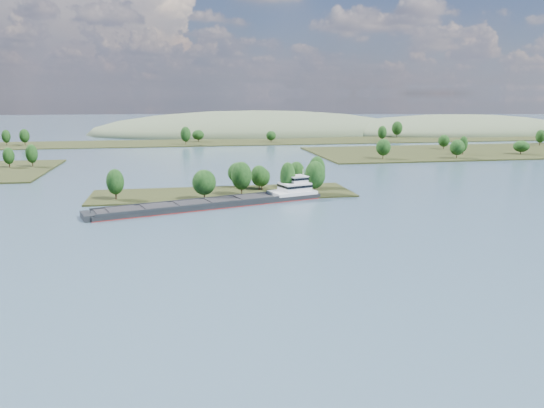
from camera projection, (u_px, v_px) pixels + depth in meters
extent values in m
plane|color=#354A5C|center=(243.00, 234.00, 147.40)|extent=(1800.00, 1800.00, 0.00)
cube|color=black|center=(223.00, 194.00, 205.17)|extent=(100.00, 30.00, 1.20)
cylinder|color=black|center=(288.00, 191.00, 197.53)|extent=(0.50, 0.50, 4.20)
ellipsoid|color=black|center=(288.00, 177.00, 196.44)|extent=(5.88, 5.88, 10.81)
cylinder|color=black|center=(238.00, 183.00, 217.63)|extent=(0.50, 0.50, 3.32)
ellipsoid|color=black|center=(238.00, 173.00, 216.77)|extent=(8.71, 8.71, 8.54)
cylinder|color=black|center=(242.00, 190.00, 199.92)|extent=(0.50, 0.50, 4.15)
ellipsoid|color=black|center=(241.00, 176.00, 198.84)|extent=(7.86, 7.86, 10.67)
cylinder|color=black|center=(259.00, 186.00, 210.33)|extent=(0.50, 0.50, 3.25)
ellipsoid|color=black|center=(259.00, 176.00, 209.48)|extent=(6.74, 6.74, 8.35)
cylinder|color=black|center=(204.00, 195.00, 191.11)|extent=(0.50, 0.50, 3.59)
ellipsoid|color=black|center=(204.00, 182.00, 190.18)|extent=(8.59, 8.59, 9.24)
cylinder|color=black|center=(116.00, 194.00, 191.76)|extent=(0.50, 0.50, 3.65)
ellipsoid|color=black|center=(115.00, 182.00, 190.81)|extent=(6.39, 6.39, 9.40)
cylinder|color=black|center=(262.00, 186.00, 210.93)|extent=(0.50, 0.50, 2.92)
ellipsoid|color=black|center=(262.00, 177.00, 210.17)|extent=(6.68, 6.68, 7.50)
cylinder|color=black|center=(317.00, 182.00, 216.77)|extent=(0.50, 0.50, 4.17)
ellipsoid|color=black|center=(317.00, 169.00, 215.68)|extent=(6.83, 6.83, 10.72)
cylinder|color=black|center=(315.00, 188.00, 202.70)|extent=(0.50, 0.50, 4.12)
ellipsoid|color=black|center=(315.00, 175.00, 201.63)|extent=(7.94, 7.94, 10.60)
cylinder|color=black|center=(296.00, 184.00, 214.99)|extent=(0.50, 0.50, 3.54)
ellipsoid|color=black|center=(296.00, 173.00, 214.07)|extent=(6.77, 6.77, 9.10)
cylinder|color=black|center=(32.00, 163.00, 276.32)|extent=(0.50, 0.50, 3.83)
ellipsoid|color=black|center=(32.00, 154.00, 275.32)|extent=(6.14, 6.14, 9.84)
cylinder|color=black|center=(9.00, 164.00, 273.20)|extent=(0.50, 0.50, 3.38)
ellipsoid|color=black|center=(9.00, 156.00, 272.32)|extent=(5.76, 5.76, 8.70)
cube|color=black|center=(544.00, 151.00, 361.19)|extent=(320.00, 90.00, 1.60)
cylinder|color=black|center=(383.00, 156.00, 309.52)|extent=(0.50, 0.50, 3.79)
ellipsoid|color=black|center=(383.00, 147.00, 308.53)|extent=(8.55, 8.55, 9.73)
cylinder|color=black|center=(521.00, 152.00, 333.29)|extent=(0.50, 0.50, 2.78)
ellipsoid|color=black|center=(521.00, 146.00, 332.57)|extent=(9.83, 9.83, 7.16)
cylinder|color=black|center=(457.00, 155.00, 312.26)|extent=(0.50, 0.50, 3.59)
ellipsoid|color=black|center=(457.00, 147.00, 311.33)|extent=(8.68, 8.68, 9.24)
cylinder|color=black|center=(463.00, 152.00, 330.32)|extent=(0.50, 0.50, 3.81)
ellipsoid|color=black|center=(463.00, 144.00, 329.33)|extent=(5.29, 5.29, 9.81)
cylinder|color=black|center=(443.00, 147.00, 363.48)|extent=(0.50, 0.50, 3.22)
ellipsoid|color=black|center=(444.00, 141.00, 362.64)|extent=(7.69, 7.69, 8.27)
cylinder|color=black|center=(540.00, 143.00, 388.93)|extent=(0.50, 0.50, 3.80)
ellipsoid|color=black|center=(541.00, 136.00, 387.94)|extent=(6.90, 6.90, 9.76)
cube|color=black|center=(198.00, 143.00, 417.01)|extent=(900.00, 60.00, 1.20)
cylinder|color=black|center=(7.00, 143.00, 391.00)|extent=(0.50, 0.50, 3.80)
ellipsoid|color=black|center=(6.00, 136.00, 390.01)|extent=(6.21, 6.21, 9.78)
cylinder|color=black|center=(382.00, 139.00, 425.02)|extent=(0.50, 0.50, 4.08)
ellipsoid|color=black|center=(382.00, 132.00, 423.96)|extent=(7.21, 7.21, 10.50)
cylinder|color=black|center=(198.00, 140.00, 420.84)|extent=(0.50, 0.50, 3.08)
ellipsoid|color=black|center=(198.00, 135.00, 420.04)|extent=(9.52, 9.52, 7.91)
cylinder|color=black|center=(397.00, 135.00, 460.18)|extent=(0.50, 0.50, 4.66)
ellipsoid|color=black|center=(397.00, 128.00, 458.97)|extent=(9.10, 9.10, 11.98)
cylinder|color=black|center=(25.00, 143.00, 391.74)|extent=(0.50, 0.50, 3.98)
ellipsoid|color=black|center=(24.00, 136.00, 390.70)|extent=(7.27, 7.27, 10.23)
cylinder|color=black|center=(271.00, 140.00, 417.28)|extent=(0.50, 0.50, 2.91)
ellipsoid|color=black|center=(271.00, 136.00, 416.52)|extent=(7.88, 7.88, 7.48)
cylinder|color=black|center=(186.00, 142.00, 396.74)|extent=(0.50, 0.50, 4.43)
ellipsoid|color=black|center=(186.00, 134.00, 395.59)|extent=(7.60, 7.60, 11.39)
ellipsoid|color=#46563B|center=(456.00, 132.00, 530.16)|extent=(260.00, 140.00, 36.00)
ellipsoid|color=#46563B|center=(254.00, 133.00, 523.86)|extent=(320.00, 160.00, 44.00)
cube|color=black|center=(212.00, 205.00, 182.92)|extent=(81.27, 34.08, 2.25)
cube|color=maroon|center=(212.00, 206.00, 183.02)|extent=(81.53, 34.34, 0.26)
cube|color=black|center=(185.00, 200.00, 183.27)|extent=(60.75, 19.22, 0.82)
cube|color=black|center=(195.00, 206.00, 174.56)|extent=(60.75, 19.22, 0.82)
cube|color=black|center=(190.00, 204.00, 178.95)|extent=(61.41, 27.03, 0.31)
cube|color=black|center=(122.00, 209.00, 168.66)|extent=(11.29, 10.75, 0.36)
cube|color=black|center=(157.00, 206.00, 173.77)|extent=(11.29, 10.75, 0.36)
cube|color=black|center=(190.00, 203.00, 178.88)|extent=(11.29, 10.75, 0.36)
cube|color=black|center=(221.00, 200.00, 183.99)|extent=(11.29, 10.75, 0.36)
cube|color=black|center=(250.00, 197.00, 189.10)|extent=(11.29, 10.75, 0.36)
cube|color=black|center=(87.00, 216.00, 164.03)|extent=(5.67, 9.71, 2.05)
cylinder|color=black|center=(90.00, 212.00, 164.20)|extent=(0.31, 0.31, 2.25)
cube|color=silver|center=(292.00, 192.00, 196.97)|extent=(18.56, 14.25, 1.23)
cube|color=silver|center=(295.00, 187.00, 197.01)|extent=(12.21, 10.86, 3.07)
cube|color=black|center=(295.00, 185.00, 196.93)|extent=(12.47, 11.12, 0.92)
cube|color=silver|center=(297.00, 179.00, 196.93)|extent=(7.69, 7.69, 2.25)
cube|color=black|center=(297.00, 178.00, 196.85)|extent=(7.95, 7.95, 0.82)
cube|color=silver|center=(297.00, 176.00, 196.68)|extent=(8.20, 8.20, 0.20)
cylinder|color=silver|center=(303.00, 172.00, 197.59)|extent=(0.26, 0.26, 2.66)
cylinder|color=black|center=(284.00, 175.00, 197.45)|extent=(0.64, 0.64, 1.23)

